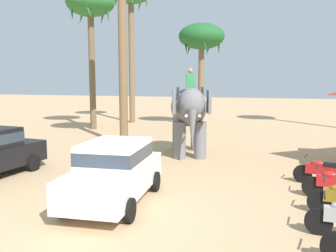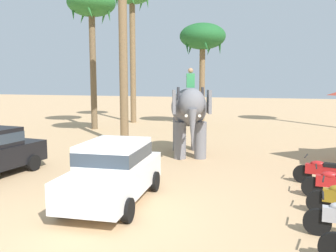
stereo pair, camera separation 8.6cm
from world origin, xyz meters
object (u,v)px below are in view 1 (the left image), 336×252
elephant_with_mahout (189,111)px  motorcycle_end_of_row (322,171)px  car_sedan_foreground (115,170)px  motorcycle_far_in_row (335,183)px  palm_tree_leaning_seaward (202,39)px  palm_tree_near_hut (90,8)px

elephant_with_mahout → motorcycle_end_of_row: bearing=-33.0°
car_sedan_foreground → motorcycle_far_in_row: car_sedan_foreground is taller
motorcycle_end_of_row → car_sedan_foreground: bearing=-149.8°
car_sedan_foreground → elephant_with_mahout: elephant_with_mahout is taller
palm_tree_leaning_seaward → motorcycle_far_in_row: bearing=-65.1°
motorcycle_far_in_row → motorcycle_end_of_row: bearing=97.6°
palm_tree_near_hut → palm_tree_leaning_seaward: size_ratio=1.28×
elephant_with_mahout → palm_tree_leaning_seaward: (-1.36, 9.72, 4.19)m
motorcycle_far_in_row → motorcycle_end_of_row: 1.38m
motorcycle_far_in_row → palm_tree_near_hut: size_ratio=0.19×
car_sedan_foreground → motorcycle_end_of_row: 6.68m
elephant_with_mahout → motorcycle_end_of_row: (5.19, -3.37, -1.53)m
elephant_with_mahout → palm_tree_near_hut: 12.21m
car_sedan_foreground → motorcycle_end_of_row: bearing=30.2°
elephant_with_mahout → palm_tree_leaning_seaward: bearing=98.0°
motorcycle_end_of_row → elephant_with_mahout: bearing=147.0°
palm_tree_near_hut → palm_tree_leaning_seaward: bearing=24.2°
elephant_with_mahout → motorcycle_far_in_row: 7.32m
motorcycle_end_of_row → palm_tree_leaning_seaward: palm_tree_leaning_seaward is taller
elephant_with_mahout → palm_tree_leaning_seaward: palm_tree_leaning_seaward is taller
car_sedan_foreground → palm_tree_near_hut: size_ratio=0.45×
elephant_with_mahout → palm_tree_leaning_seaward: 10.68m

